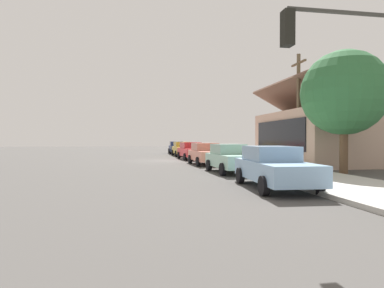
% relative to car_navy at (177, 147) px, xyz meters
% --- Properties ---
extents(ground_plane, '(120.00, 120.00, 0.00)m').
position_rel_car_navy_xyz_m(ground_plane, '(13.26, -2.69, -0.82)').
color(ground_plane, '#4C4947').
extents(sidewalk_curb, '(60.00, 4.20, 0.16)m').
position_rel_car_navy_xyz_m(sidewalk_curb, '(13.26, 2.91, -0.74)').
color(sidewalk_curb, '#B2AFA8').
rests_on(sidewalk_curb, ground).
extents(car_navy, '(4.89, 2.14, 1.59)m').
position_rel_car_navy_xyz_m(car_navy, '(0.00, 0.00, 0.00)').
color(car_navy, navy).
rests_on(car_navy, ground).
extents(car_mustard, '(4.89, 2.03, 1.59)m').
position_rel_car_navy_xyz_m(car_mustard, '(5.76, -0.07, 0.00)').
color(car_mustard, gold).
rests_on(car_mustard, ground).
extents(car_cherry, '(4.95, 2.22, 1.59)m').
position_rel_car_navy_xyz_m(car_cherry, '(11.94, -0.09, 0.00)').
color(car_cherry, red).
rests_on(car_cherry, ground).
extents(car_coral, '(4.49, 2.19, 1.59)m').
position_rel_car_navy_xyz_m(car_coral, '(18.22, -0.05, -0.00)').
color(car_coral, '#EA8C75').
rests_on(car_coral, ground).
extents(car_seafoam, '(4.38, 2.11, 1.59)m').
position_rel_car_navy_xyz_m(car_seafoam, '(24.00, 0.06, -0.00)').
color(car_seafoam, '#9ED1BC').
rests_on(car_seafoam, ground).
extents(car_skyblue, '(4.91, 2.29, 1.59)m').
position_rel_car_navy_xyz_m(car_skyblue, '(29.72, 0.09, 0.00)').
color(car_skyblue, '#8CB7E0').
rests_on(car_skyblue, ground).
extents(storefront_building, '(10.33, 8.15, 6.15)m').
position_rel_car_navy_xyz_m(storefront_building, '(18.81, 9.29, 1.30)').
color(storefront_building, tan).
rests_on(storefront_building, ground).
extents(shade_tree, '(4.58, 4.58, 6.67)m').
position_rel_car_navy_xyz_m(shade_tree, '(25.47, 6.03, 3.55)').
color(shade_tree, brown).
rests_on(shade_tree, ground).
extents(traffic_light_main, '(0.37, 2.79, 5.20)m').
position_rel_car_navy_xyz_m(traffic_light_main, '(34.41, -0.15, 2.68)').
color(traffic_light_main, '#383833').
rests_on(traffic_light_main, ground).
extents(utility_pole_wooden, '(1.80, 0.24, 7.50)m').
position_rel_car_navy_xyz_m(utility_pole_wooden, '(21.46, 5.51, 3.11)').
color(utility_pole_wooden, brown).
rests_on(utility_pole_wooden, ground).
extents(fire_hydrant_red, '(0.22, 0.22, 0.71)m').
position_rel_car_navy_xyz_m(fire_hydrant_red, '(18.40, 1.51, -0.32)').
color(fire_hydrant_red, red).
rests_on(fire_hydrant_red, sidewalk_curb).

